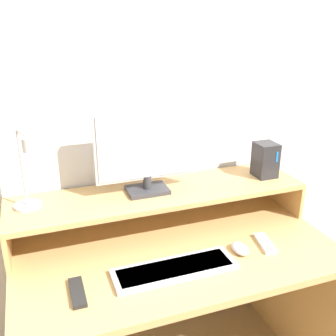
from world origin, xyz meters
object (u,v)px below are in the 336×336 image
monitor (146,150)px  desk_lamp (27,176)px  remote_control (77,292)px  keyboard (175,269)px  remote_secondary (265,243)px  mouse (240,249)px  router_dock (265,160)px

monitor → desk_lamp: monitor is taller
monitor → remote_control: 0.62m
monitor → keyboard: 0.50m
monitor → remote_secondary: bearing=-37.5°
mouse → remote_secondary: (0.12, 0.01, -0.01)m
monitor → router_dock: (0.58, -0.02, -0.11)m
keyboard → monitor: bearing=89.0°
monitor → desk_lamp: bearing=-176.9°
desk_lamp → remote_secondary: size_ratio=2.11×
remote_control → remote_secondary: same height
router_dock → mouse: router_dock is taller
keyboard → remote_control: bearing=-178.9°
monitor → router_dock: size_ratio=2.68×
monitor → desk_lamp: 0.48m
router_dock → remote_secondary: size_ratio=1.06×
monitor → keyboard: bearing=-91.0°
monitor → router_dock: monitor is taller
desk_lamp → remote_secondary: (0.89, -0.29, -0.31)m
desk_lamp → monitor: bearing=3.1°
monitor → keyboard: (-0.01, -0.35, -0.35)m
monitor → keyboard: monitor is taller
desk_lamp → router_dock: desk_lamp is taller
monitor → remote_secondary: 0.62m
remote_secondary → monitor: bearing=142.5°
monitor → desk_lamp: size_ratio=1.34×
monitor → mouse: monitor is taller
remote_control → keyboard: bearing=1.1°
monitor → remote_secondary: monitor is taller
router_dock → keyboard: size_ratio=0.35×
mouse → remote_control: size_ratio=0.63×
router_dock → mouse: 0.48m
mouse → router_dock: bearing=46.3°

